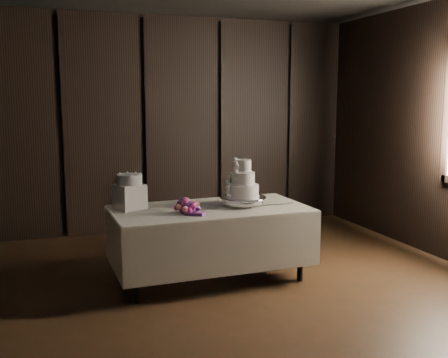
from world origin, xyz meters
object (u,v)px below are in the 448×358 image
Objects in this scene: bouquet at (187,206)px; box_pedestal at (130,197)px; wedding_cake at (241,183)px; display_table at (210,240)px; small_cake at (129,179)px; cake_stand at (243,201)px.

bouquet is 0.62m from box_pedestal.
wedding_cake is at bearing 12.59° from bouquet.
bouquet is at bearing -153.12° from display_table.
wedding_cake is 1.53× the size of small_cake.
cake_stand is 0.20m from wedding_cake.
small_cake is (-1.12, 0.23, 0.06)m from wedding_cake.
display_table is 4.17× the size of cake_stand.
cake_stand is (0.36, -0.00, 0.39)m from display_table.
box_pedestal is (-0.50, 0.37, 0.06)m from bouquet.
box_pedestal is at bearing 169.53° from cake_stand.
small_cake is (-1.15, 0.21, 0.26)m from cake_stand.
display_table is 0.52m from bouquet.
display_table is 0.94m from box_pedestal.
small_cake is at bearing 169.53° from cake_stand.
small_cake reaches higher than box_pedestal.
box_pedestal is at bearing 155.91° from wedding_cake.
display_table is at bearing -14.93° from box_pedestal.
bouquet is 0.66m from small_cake.
box_pedestal is (-1.12, 0.23, -0.12)m from wedding_cake.
wedding_cake reaches higher than small_cake.
cake_stand is at bearing -1.94° from display_table.
cake_stand is 1.23× the size of wedding_cake.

